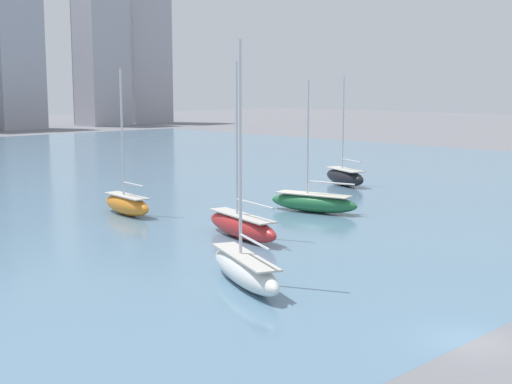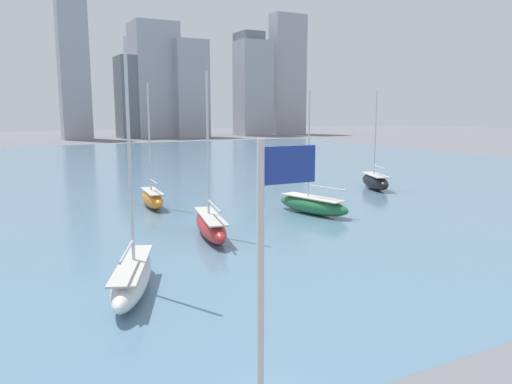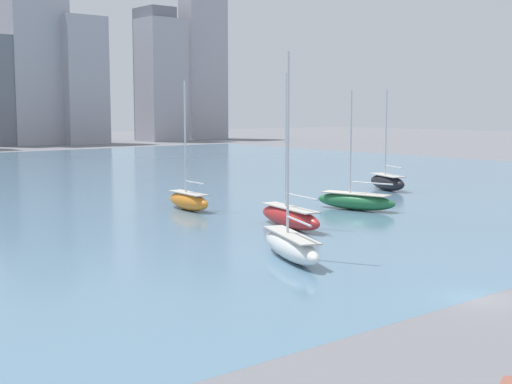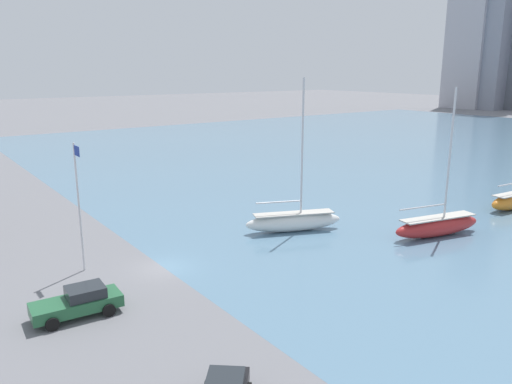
{
  "view_description": "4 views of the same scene",
  "coord_description": "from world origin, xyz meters",
  "px_view_note": "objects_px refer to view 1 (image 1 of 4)",
  "views": [
    {
      "loc": [
        -27.87,
        -15.05,
        11.16
      ],
      "look_at": [
        -2.47,
        11.13,
        5.76
      ],
      "focal_mm": 50.0,
      "sensor_mm": 36.0,
      "label": 1
    },
    {
      "loc": [
        -7.26,
        -12.78,
        9.96
      ],
      "look_at": [
        6.44,
        13.2,
        5.13
      ],
      "focal_mm": 35.0,
      "sensor_mm": 36.0,
      "label": 2
    },
    {
      "loc": [
        -32.68,
        -20.78,
        10.06
      ],
      "look_at": [
        -6.23,
        10.92,
        5.18
      ],
      "focal_mm": 50.0,
      "sensor_mm": 36.0,
      "label": 3
    },
    {
      "loc": [
        32.21,
        -14.83,
        14.34
      ],
      "look_at": [
        -1.02,
        9.23,
        4.3
      ],
      "focal_mm": 35.0,
      "sensor_mm": 36.0,
      "label": 4
    }
  ],
  "objects_px": {
    "sailboat_green": "(313,202)",
    "sailboat_red": "(242,225)",
    "sailboat_white": "(245,268)",
    "sailboat_orange": "(127,204)",
    "sailboat_black": "(345,176)"
  },
  "relations": [
    {
      "from": "sailboat_green",
      "to": "sailboat_red",
      "type": "height_order",
      "value": "sailboat_red"
    },
    {
      "from": "sailboat_green",
      "to": "sailboat_white",
      "type": "xyz_separation_m",
      "value": [
        -20.79,
        -13.12,
        0.06
      ]
    },
    {
      "from": "sailboat_orange",
      "to": "sailboat_red",
      "type": "xyz_separation_m",
      "value": [
        0.57,
        -14.19,
        -0.02
      ]
    },
    {
      "from": "sailboat_green",
      "to": "sailboat_orange",
      "type": "xyz_separation_m",
      "value": [
        -12.82,
        10.5,
        0.08
      ]
    },
    {
      "from": "sailboat_black",
      "to": "sailboat_orange",
      "type": "bearing_deg",
      "value": -161.79
    },
    {
      "from": "sailboat_green",
      "to": "sailboat_red",
      "type": "distance_m",
      "value": 12.79
    },
    {
      "from": "sailboat_black",
      "to": "sailboat_red",
      "type": "bearing_deg",
      "value": -134.44
    },
    {
      "from": "sailboat_white",
      "to": "sailboat_black",
      "type": "height_order",
      "value": "sailboat_white"
    },
    {
      "from": "sailboat_white",
      "to": "sailboat_green",
      "type": "bearing_deg",
      "value": 54.54
    },
    {
      "from": "sailboat_green",
      "to": "sailboat_white",
      "type": "distance_m",
      "value": 24.59
    },
    {
      "from": "sailboat_orange",
      "to": "sailboat_red",
      "type": "relative_size",
      "value": 0.98
    },
    {
      "from": "sailboat_green",
      "to": "sailboat_white",
      "type": "height_order",
      "value": "sailboat_white"
    },
    {
      "from": "sailboat_green",
      "to": "sailboat_orange",
      "type": "relative_size",
      "value": 0.93
    },
    {
      "from": "sailboat_green",
      "to": "sailboat_black",
      "type": "relative_size",
      "value": 0.95
    },
    {
      "from": "sailboat_green",
      "to": "sailboat_red",
      "type": "bearing_deg",
      "value": -177.47
    }
  ]
}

